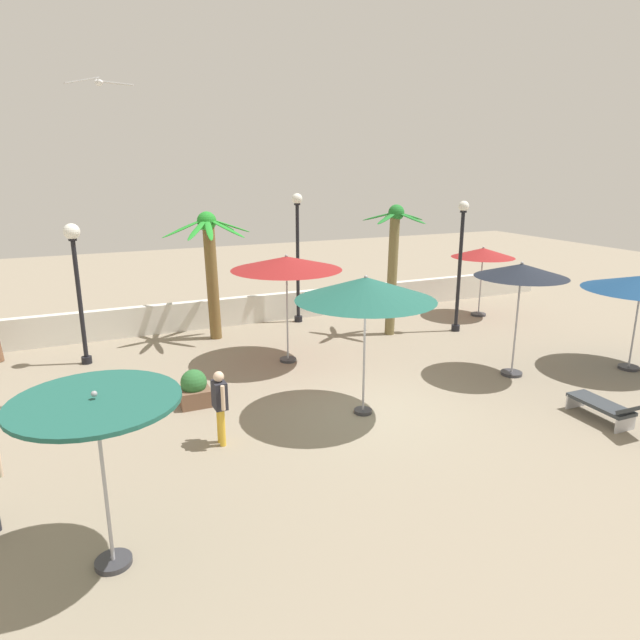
{
  "coord_description": "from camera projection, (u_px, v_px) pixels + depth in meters",
  "views": [
    {
      "loc": [
        -5.82,
        -10.12,
        5.32
      ],
      "look_at": [
        0.0,
        2.87,
        1.4
      ],
      "focal_mm": 31.21,
      "sensor_mm": 36.0,
      "label": 1
    }
  ],
  "objects": [
    {
      "name": "guest_0",
      "position": [
        220.0,
        401.0,
        10.83
      ],
      "size": [
        0.25,
        0.56,
        1.53
      ],
      "color": "gold",
      "rests_on": "ground_plane"
    },
    {
      "name": "patio_umbrella_4",
      "position": [
        483.0,
        254.0,
        20.06
      ],
      "size": [
        2.26,
        2.26,
        2.57
      ],
      "color": "#333338",
      "rests_on": "ground_plane"
    },
    {
      "name": "ground_plane",
      "position": [
        372.0,
        410.0,
        12.61
      ],
      "size": [
        56.0,
        56.0,
        0.0
      ],
      "primitive_type": "plane",
      "color": "gray"
    },
    {
      "name": "lamp_post_1",
      "position": [
        76.0,
        271.0,
        14.92
      ],
      "size": [
        0.43,
        0.43,
        3.9
      ],
      "color": "black",
      "rests_on": "ground_plane"
    },
    {
      "name": "patio_umbrella_2",
      "position": [
        366.0,
        289.0,
        11.72
      ],
      "size": [
        3.03,
        3.03,
        3.14
      ],
      "color": "#333338",
      "rests_on": "ground_plane"
    },
    {
      "name": "patio_umbrella_1",
      "position": [
        97.0,
        415.0,
        7.11
      ],
      "size": [
        2.16,
        2.16,
        2.59
      ],
      "color": "#333338",
      "rests_on": "ground_plane"
    },
    {
      "name": "lounge_chair_0",
      "position": [
        610.0,
        406.0,
        11.86
      ],
      "size": [
        0.6,
        1.89,
        0.83
      ],
      "color": "#B7B7BC",
      "rests_on": "ground_plane"
    },
    {
      "name": "seagull_0",
      "position": [
        99.0,
        82.0,
        11.06
      ],
      "size": [
        1.33,
        0.41,
        0.18
      ],
      "color": "white"
    },
    {
      "name": "palm_tree_1",
      "position": [
        210.0,
        258.0,
        17.23
      ],
      "size": [
        2.87,
        2.88,
        4.04
      ],
      "color": "brown",
      "rests_on": "ground_plane"
    },
    {
      "name": "palm_tree_2",
      "position": [
        393.0,
        255.0,
        17.71
      ],
      "size": [
        2.12,
        2.16,
        4.21
      ],
      "color": "olive",
      "rests_on": "ground_plane"
    },
    {
      "name": "patio_umbrella_0",
      "position": [
        286.0,
        264.0,
        15.06
      ],
      "size": [
        3.04,
        3.04,
        3.05
      ],
      "color": "#333338",
      "rests_on": "ground_plane"
    },
    {
      "name": "planter",
      "position": [
        194.0,
        389.0,
        12.81
      ],
      "size": [
        0.7,
        0.7,
        0.85
      ],
      "color": "brown",
      "rests_on": "ground_plane"
    },
    {
      "name": "lamp_post_2",
      "position": [
        298.0,
        246.0,
        19.14
      ],
      "size": [
        0.36,
        0.36,
        4.48
      ],
      "color": "black",
      "rests_on": "ground_plane"
    },
    {
      "name": "boundary_wall",
      "position": [
        259.0,
        309.0,
        19.7
      ],
      "size": [
        25.2,
        0.3,
        0.96
      ],
      "primitive_type": "cube",
      "color": "silver",
      "rests_on": "ground_plane"
    },
    {
      "name": "lamp_post_0",
      "position": [
        460.0,
        257.0,
        18.07
      ],
      "size": [
        0.34,
        0.34,
        4.3
      ],
      "color": "black",
      "rests_on": "ground_plane"
    },
    {
      "name": "patio_umbrella_3",
      "position": [
        521.0,
        272.0,
        14.03
      ],
      "size": [
        2.33,
        2.33,
        3.03
      ],
      "color": "#333338",
      "rests_on": "ground_plane"
    }
  ]
}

